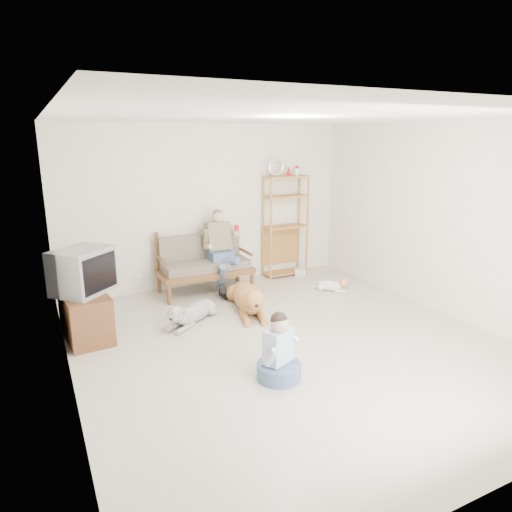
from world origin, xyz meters
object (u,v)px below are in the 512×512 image
loveseat (204,263)px  etagere (285,225)px  tv_stand (85,316)px  golden_retriever (248,298)px

loveseat → etagere: etagere is taller
loveseat → tv_stand: bearing=-151.3°
etagere → golden_retriever: size_ratio=1.37×
etagere → tv_stand: (-3.62, -1.25, -0.64)m
tv_stand → golden_retriever: 2.25m
tv_stand → loveseat: bearing=22.9°
loveseat → tv_stand: 2.26m
loveseat → etagere: (1.64, 0.18, 0.45)m
etagere → golden_retriever: etagere is taller
etagere → golden_retriever: (-1.38, -1.32, -0.74)m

